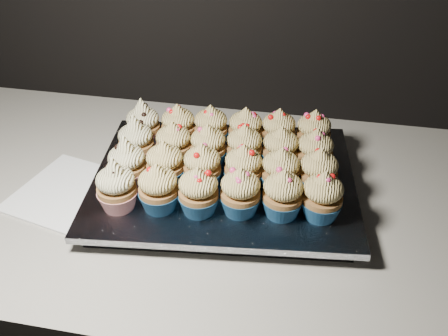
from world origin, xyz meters
TOP-DOWN VIEW (x-y plane):
  - worktop at (0.00, 1.70)m, footprint 2.44×0.64m
  - napkin at (-0.31, 1.65)m, footprint 0.21×0.21m
  - baking_tray at (-0.05, 1.70)m, footprint 0.44×0.36m
  - foil_lining at (-0.05, 1.70)m, footprint 0.48×0.39m
  - cupcake_0 at (-0.19, 1.59)m, footprint 0.06×0.06m
  - cupcake_1 at (-0.13, 1.60)m, footprint 0.06×0.06m
  - cupcake_2 at (-0.07, 1.61)m, footprint 0.06×0.06m
  - cupcake_3 at (-0.01, 1.62)m, footprint 0.06×0.06m
  - cupcake_4 at (0.06, 1.62)m, footprint 0.06×0.06m
  - cupcake_5 at (0.12, 1.63)m, footprint 0.06×0.06m
  - cupcake_6 at (-0.20, 1.65)m, footprint 0.06×0.06m
  - cupcake_7 at (-0.14, 1.66)m, footprint 0.06×0.06m
  - cupcake_8 at (-0.08, 1.67)m, footprint 0.06×0.06m
  - cupcake_9 at (-0.01, 1.68)m, footprint 0.06×0.06m
  - cupcake_10 at (0.05, 1.68)m, footprint 0.06×0.06m
  - cupcake_11 at (0.11, 1.69)m, footprint 0.06×0.06m
  - cupcake_12 at (-0.21, 1.72)m, footprint 0.06×0.06m
  - cupcake_13 at (-0.14, 1.73)m, footprint 0.06×0.06m
  - cupcake_14 at (-0.08, 1.73)m, footprint 0.06×0.06m
  - cupcake_15 at (-0.02, 1.74)m, footprint 0.06×0.06m
  - cupcake_16 at (0.04, 1.75)m, footprint 0.06×0.06m
  - cupcake_17 at (0.10, 1.75)m, footprint 0.06×0.06m
  - cupcake_18 at (-0.21, 1.78)m, footprint 0.06×0.06m
  - cupcake_19 at (-0.15, 1.79)m, footprint 0.06×0.06m
  - cupcake_20 at (-0.09, 1.80)m, footprint 0.06×0.06m
  - cupcake_21 at (-0.03, 1.80)m, footprint 0.06×0.06m
  - cupcake_22 at (0.03, 1.81)m, footprint 0.06×0.06m
  - cupcake_23 at (0.10, 1.81)m, footprint 0.06×0.06m

SIDE VIEW (x-z plane):
  - worktop at x=0.00m, z-range 0.86..0.90m
  - napkin at x=-0.31m, z-range 0.90..0.90m
  - baking_tray at x=-0.05m, z-range 0.90..0.92m
  - foil_lining at x=-0.05m, z-range 0.92..0.93m
  - cupcake_1 at x=-0.13m, z-range 0.93..1.01m
  - cupcake_2 at x=-0.07m, z-range 0.93..1.01m
  - cupcake_3 at x=-0.01m, z-range 0.93..1.01m
  - cupcake_4 at x=0.06m, z-range 0.93..1.01m
  - cupcake_5 at x=0.12m, z-range 0.93..1.01m
  - cupcake_7 at x=-0.14m, z-range 0.93..1.01m
  - cupcake_8 at x=-0.08m, z-range 0.93..1.01m
  - cupcake_9 at x=-0.01m, z-range 0.93..1.01m
  - cupcake_10 at x=0.05m, z-range 0.93..1.01m
  - cupcake_11 at x=0.11m, z-range 0.93..1.01m
  - cupcake_13 at x=-0.14m, z-range 0.93..1.01m
  - cupcake_14 at x=-0.08m, z-range 0.93..1.01m
  - cupcake_15 at x=-0.02m, z-range 0.93..1.01m
  - cupcake_16 at x=0.04m, z-range 0.93..1.01m
  - cupcake_17 at x=0.10m, z-range 0.93..1.01m
  - cupcake_19 at x=-0.15m, z-range 0.93..1.01m
  - cupcake_20 at x=-0.09m, z-range 0.93..1.01m
  - cupcake_21 at x=-0.03m, z-range 0.93..1.01m
  - cupcake_22 at x=0.03m, z-range 0.93..1.01m
  - cupcake_23 at x=0.10m, z-range 0.93..1.01m
  - cupcake_0 at x=-0.19m, z-range 0.93..1.02m
  - cupcake_6 at x=-0.20m, z-range 0.93..1.02m
  - cupcake_12 at x=-0.21m, z-range 0.93..1.02m
  - cupcake_18 at x=-0.21m, z-range 0.93..1.02m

